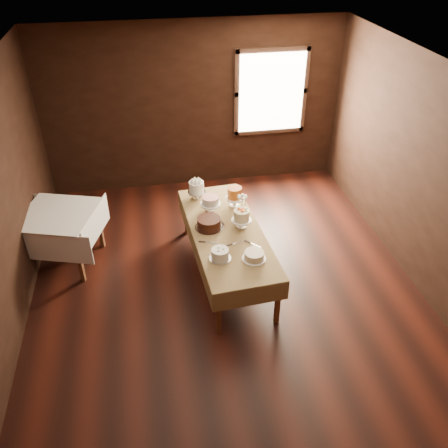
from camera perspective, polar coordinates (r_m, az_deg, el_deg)
floor at (r=6.15m, az=0.33°, el=-8.36°), size 5.00×6.00×0.01m
ceiling at (r=4.71m, az=0.45°, el=17.43°), size 5.00×6.00×0.01m
wall_back at (r=7.97m, az=-3.69°, el=14.05°), size 5.00×0.02×2.80m
wall_right at (r=6.20m, az=23.82°, el=4.72°), size 0.02×6.00×2.80m
window at (r=8.09m, az=5.84°, el=15.76°), size 1.10×0.05×1.30m
display_table at (r=6.06m, az=0.29°, el=-1.13°), size 1.04×2.33×0.70m
side_table at (r=6.61m, az=-19.69°, el=0.55°), size 1.19×1.19×0.80m
cake_meringue at (r=6.64m, az=-3.39°, el=4.13°), size 0.29×0.29×0.27m
cake_lattice at (r=6.37m, az=-1.67°, el=2.44°), size 0.32×0.32×0.22m
cake_caramel at (r=6.45m, az=1.30°, el=3.23°), size 0.26×0.26×0.30m
cake_chocolate at (r=6.03m, az=-1.86°, el=0.09°), size 0.37×0.37×0.14m
cake_flowers at (r=6.02m, az=2.15°, el=0.55°), size 0.27×0.27×0.27m
cake_swirl at (r=5.51m, az=-0.49°, el=-3.76°), size 0.27×0.27×0.14m
cake_cream at (r=5.53m, az=3.72°, el=-3.93°), size 0.29×0.29×0.10m
cake_server_a at (r=5.80m, az=1.72°, el=-2.30°), size 0.24×0.09×0.01m
cake_server_b at (r=5.77m, az=3.91°, el=-2.62°), size 0.18×0.19×0.01m
cake_server_c at (r=6.23m, az=-0.56°, el=0.63°), size 0.07×0.24×0.01m
cake_server_d at (r=6.31m, az=2.10°, el=1.05°), size 0.20×0.17×0.01m
cake_server_e at (r=5.80m, az=-1.54°, el=-2.29°), size 0.24×0.09×0.01m
flower_vase at (r=6.23m, az=2.21°, el=1.33°), size 0.19×0.19×0.15m
flower_bouquet at (r=6.12m, az=2.25°, el=2.85°), size 0.14×0.14×0.20m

